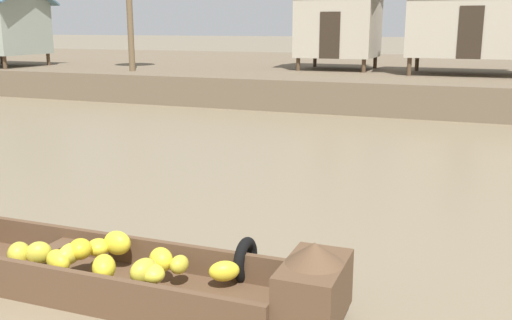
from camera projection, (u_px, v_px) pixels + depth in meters
name	position (u px, v px, depth m)	size (l,w,h in m)	color
ground_plane	(258.00, 161.00, 12.50)	(300.00, 300.00, 0.00)	#7A6B51
riverbank_strip	(386.00, 75.00, 27.88)	(160.00, 20.00, 1.07)	brown
banana_boat	(106.00, 265.00, 6.30)	(5.22, 1.82, 0.88)	brown
stilt_house_left	(0.00, 25.00, 25.76)	(3.89, 3.55, 3.78)	#4C3826
stilt_house_mid_left	(339.00, 21.00, 23.81)	(3.78, 3.41, 3.93)	#4C3826
stilt_house_mid_right	(473.00, 20.00, 21.18)	(5.13, 3.44, 3.93)	#4C3826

